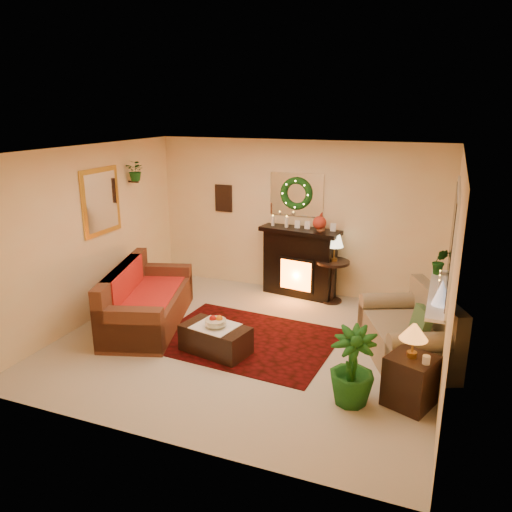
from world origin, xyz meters
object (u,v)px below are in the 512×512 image
(sofa, at_px, (148,297))
(loveseat, at_px, (407,327))
(fireplace, at_px, (300,264))
(side_table_round, at_px, (332,283))
(end_table_square, at_px, (410,382))
(coffee_table, at_px, (216,338))

(sofa, distance_m, loveseat, 3.67)
(fireplace, height_order, side_table_round, fireplace)
(sofa, bearing_deg, end_table_square, -28.78)
(loveseat, distance_m, side_table_round, 2.05)
(sofa, height_order, fireplace, fireplace)
(fireplace, relative_size, coffee_table, 1.36)
(fireplace, distance_m, coffee_table, 2.50)
(sofa, relative_size, loveseat, 1.36)
(end_table_square, relative_size, coffee_table, 0.64)
(loveseat, bearing_deg, coffee_table, 173.97)
(fireplace, bearing_deg, coffee_table, -91.71)
(sofa, xyz_separation_m, end_table_square, (3.79, -0.78, -0.16))
(side_table_round, relative_size, coffee_table, 0.80)
(sofa, distance_m, fireplace, 2.63)
(loveseat, bearing_deg, side_table_round, 106.39)
(fireplace, bearing_deg, loveseat, -33.07)
(loveseat, xyz_separation_m, coffee_table, (-2.34, -0.76, -0.21))
(coffee_table, bearing_deg, side_table_round, 78.16)
(loveseat, bearing_deg, fireplace, 114.81)
(fireplace, xyz_separation_m, side_table_round, (0.59, -0.12, -0.22))
(fireplace, height_order, coffee_table, fireplace)
(end_table_square, bearing_deg, fireplace, 126.83)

